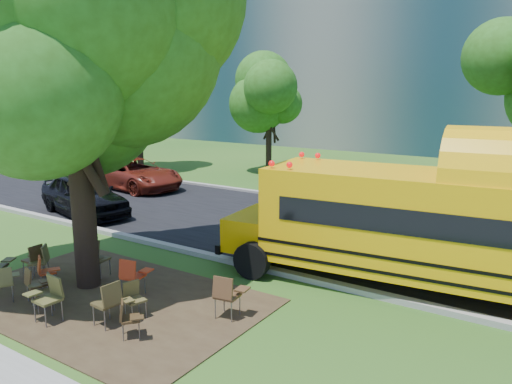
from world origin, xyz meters
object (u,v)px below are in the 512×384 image
Objects in this scene: chair_7 at (128,316)px; chair_12 at (133,296)px; main_tree at (72,54)px; pedestrian_a at (124,152)px; chair_6 at (109,299)px; black_car at (84,195)px; chair_4 at (35,281)px; chair_8 at (35,257)px; chair_2 at (4,280)px; chair_5 at (49,294)px; chair_13 at (227,292)px; chair_10 at (97,256)px; pedestrian_b at (42,148)px; chair_11 at (132,274)px; bg_car_silver at (86,160)px; chair_3 at (45,288)px; bg_car_white at (8,151)px; bg_car_red at (134,174)px; chair_1 at (45,269)px; chair_9 at (41,258)px; school_bus at (488,232)px.

chair_12 is (-0.57, 0.66, 0.02)m from chair_7.
pedestrian_a is at bearing 135.51° from main_tree.
black_car is (-7.97, 5.60, 0.20)m from chair_6.
chair_4 is 1.00× the size of chair_8.
chair_5 reaches higher than chair_2.
chair_6 is 0.99× the size of chair_13.
chair_2 is 1.07× the size of chair_12.
chair_2 is 0.18× the size of black_car.
chair_10 is 0.50× the size of pedestrian_b.
chair_4 is 2.12m from chair_11.
chair_7 is 0.96× the size of chair_12.
bg_car_silver reaches higher than chair_5.
chair_2 is 1.01× the size of chair_4.
chair_3 is 25.59m from bg_car_white.
main_tree is 5.41m from chair_6.
bg_car_silver is at bearing 37.38° from pedestrian_b.
chair_5 is 1.94m from chair_7.
bg_car_white reaches higher than chair_12.
chair_2 is at bearing -121.50° from pedestrian_a.
chair_11 is at bearing -21.21° from chair_2.
chair_12 is 22.30m from pedestrian_a.
chair_8 is at bearing 179.33° from chair_13.
bg_car_red is at bearing -123.23° from bg_car_silver.
chair_2 is 0.54× the size of pedestrian_a.
main_tree is 5.21m from chair_8.
bg_car_red is (-9.44, 8.87, 0.15)m from chair_11.
chair_7 is 0.87m from chair_12.
chair_3 is 0.51× the size of pedestrian_a.
chair_1 is at bearing -72.78° from chair_12.
chair_1 is 0.96× the size of chair_8.
chair_6 is 20.21m from bg_car_silver.
chair_7 is 10.40m from black_car.
chair_1 is 0.92× the size of chair_9.
bg_car_red is at bearing -117.13° from chair_12.
chair_7 is at bearing -24.56° from main_tree.
chair_8 is at bearing -139.70° from bg_car_red.
chair_9 is 22.21m from pedestrian_b.
main_tree is at bearing 73.13° from chair_1.
chair_6 is 1.13× the size of chair_8.
main_tree reaches higher than chair_9.
bg_car_white reaches higher than chair_2.
school_bus reaches higher than chair_1.
chair_6 is at bearing -144.66° from chair_9.
school_bus reaches higher than bg_car_white.
bg_car_white is at bearing 144.77° from chair_11.
chair_11 is at bearing -122.20° from chair_9.
chair_2 is 1.14m from chair_3.
main_tree reaches higher than chair_11.
black_car is 2.92× the size of pedestrian_a.
main_tree is at bearing 66.42° from chair_6.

